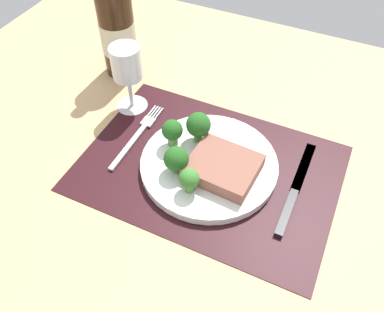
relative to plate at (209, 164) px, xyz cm
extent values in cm
cube|color=tan|center=(0.00, 0.00, -2.60)|extent=(140.00, 110.00, 3.00)
cube|color=black|center=(0.00, 0.00, -0.95)|extent=(47.10, 33.48, 0.30)
cylinder|color=white|center=(0.00, 0.00, 0.00)|extent=(25.42, 25.42, 1.60)
cube|color=#8C5647|center=(3.18, -1.24, 2.14)|extent=(12.63, 11.07, 2.69)
cylinder|color=#5B8942|center=(-4.16, 4.31, 1.79)|extent=(1.68, 1.68, 1.97)
sphere|color=#235B1E|center=(-4.16, 4.31, 4.76)|extent=(4.68, 4.68, 4.68)
cylinder|color=#5B8942|center=(-4.46, -4.41, 1.44)|extent=(1.60, 1.60, 1.27)
sphere|color=#235B1E|center=(-4.46, -4.41, 3.99)|extent=(4.51, 4.51, 4.51)
cylinder|color=#5B8942|center=(-8.05, 1.16, 1.83)|extent=(1.92, 1.92, 2.06)
sphere|color=#235B1E|center=(-8.05, 1.16, 4.54)|extent=(3.96, 3.96, 3.96)
cylinder|color=#5B8942|center=(-0.54, -7.42, 1.59)|extent=(1.66, 1.66, 1.59)
sphere|color=#387A2D|center=(-0.54, -7.42, 3.89)|extent=(3.54, 3.54, 3.54)
cube|color=silver|center=(-16.21, -2.00, -0.55)|extent=(1.00, 13.00, 0.50)
cube|color=silver|center=(-16.21, 5.80, -0.55)|extent=(2.40, 2.60, 0.40)
cube|color=silver|center=(-17.11, 8.90, -0.55)|extent=(0.30, 3.60, 0.35)
cube|color=silver|center=(-16.51, 8.90, -0.55)|extent=(0.30, 3.60, 0.35)
cube|color=silver|center=(-15.91, 8.90, -0.55)|extent=(0.30, 3.60, 0.35)
cube|color=silver|center=(-15.31, 8.90, -0.55)|extent=(0.30, 3.60, 0.35)
cube|color=black|center=(16.05, -3.90, -0.40)|extent=(1.40, 10.00, 0.80)
cube|color=silver|center=(16.05, 7.60, -0.65)|extent=(1.80, 13.00, 0.30)
cylinder|color=#331E0F|center=(-30.56, 19.43, 8.97)|extent=(7.73, 7.73, 20.14)
cylinder|color=beige|center=(-30.56, 19.43, 7.96)|extent=(7.88, 7.88, 7.05)
cylinder|color=silver|center=(-22.07, 9.20, -0.90)|extent=(6.69, 6.69, 0.40)
cylinder|color=silver|center=(-22.07, 9.20, 2.97)|extent=(0.80, 0.80, 7.34)
cylinder|color=silver|center=(-22.07, 9.20, 10.06)|extent=(6.08, 6.08, 6.83)
cylinder|color=#560C19|center=(-22.07, 9.20, 8.21)|extent=(5.35, 5.35, 3.14)
camera|label=1|loc=(17.64, -45.22, 56.80)|focal=37.66mm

